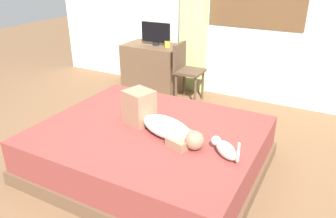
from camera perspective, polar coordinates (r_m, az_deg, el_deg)
ground_plane at (r=3.30m, az=-4.50°, el=-11.90°), size 16.00×16.00×0.00m
bed at (r=3.32m, az=-3.19°, el=-6.93°), size 2.14×1.77×0.46m
person_lying at (r=3.09m, az=-1.55°, el=-2.11°), size 0.93×0.49×0.34m
cat at (r=2.78m, az=9.85°, el=-6.81°), size 0.31×0.25×0.21m
desk at (r=5.32m, az=-2.54°, el=7.13°), size 0.90×0.56×0.74m
tv_monitor at (r=5.16m, az=-2.12°, el=12.91°), size 0.48×0.10×0.35m
cup at (r=5.07m, az=-0.12°, el=11.14°), size 0.08×0.08×0.09m
chair_by_desk at (r=4.86m, az=3.04°, el=7.14°), size 0.39×0.39×0.86m
curtain_left at (r=5.12m, az=4.48°, el=16.73°), size 0.44×0.06×2.54m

